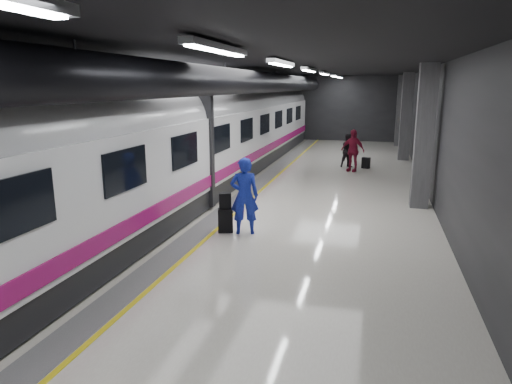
% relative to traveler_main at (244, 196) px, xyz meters
% --- Properties ---
extents(ground, '(40.00, 40.00, 0.00)m').
position_rel_traveler_main_xyz_m(ground, '(0.13, 2.06, -1.02)').
color(ground, silver).
rests_on(ground, ground).
extents(platform_hall, '(10.02, 40.02, 4.51)m').
position_rel_traveler_main_xyz_m(platform_hall, '(-0.16, 3.02, 2.52)').
color(platform_hall, black).
rests_on(platform_hall, ground).
extents(train, '(3.05, 38.00, 4.05)m').
position_rel_traveler_main_xyz_m(train, '(-3.12, 2.06, 1.05)').
color(train, black).
rests_on(train, ground).
extents(traveler_main, '(0.85, 0.67, 2.04)m').
position_rel_traveler_main_xyz_m(traveler_main, '(0.00, 0.00, 0.00)').
color(traveler_main, '#1A2FC3').
rests_on(traveler_main, ground).
extents(suitcase_main, '(0.45, 0.36, 0.64)m').
position_rel_traveler_main_xyz_m(suitcase_main, '(-0.52, -0.03, -0.70)').
color(suitcase_main, black).
rests_on(suitcase_main, ground).
extents(shoulder_bag, '(0.36, 0.27, 0.42)m').
position_rel_traveler_main_xyz_m(shoulder_bag, '(-0.53, -0.01, -0.17)').
color(shoulder_bag, black).
rests_on(shoulder_bag, suitcase_main).
extents(traveler_far_a, '(0.96, 0.89, 1.60)m').
position_rel_traveler_main_xyz_m(traveler_far_a, '(2.01, 10.93, -0.22)').
color(traveler_far_a, black).
rests_on(traveler_far_a, ground).
extents(traveler_far_b, '(1.21, 0.86, 1.91)m').
position_rel_traveler_main_xyz_m(traveler_far_b, '(2.24, 9.94, -0.06)').
color(traveler_far_b, maroon).
rests_on(traveler_far_b, ground).
extents(suitcase_far, '(0.41, 0.35, 0.52)m').
position_rel_traveler_main_xyz_m(suitcase_far, '(2.84, 10.88, -0.76)').
color(suitcase_far, black).
rests_on(suitcase_far, ground).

